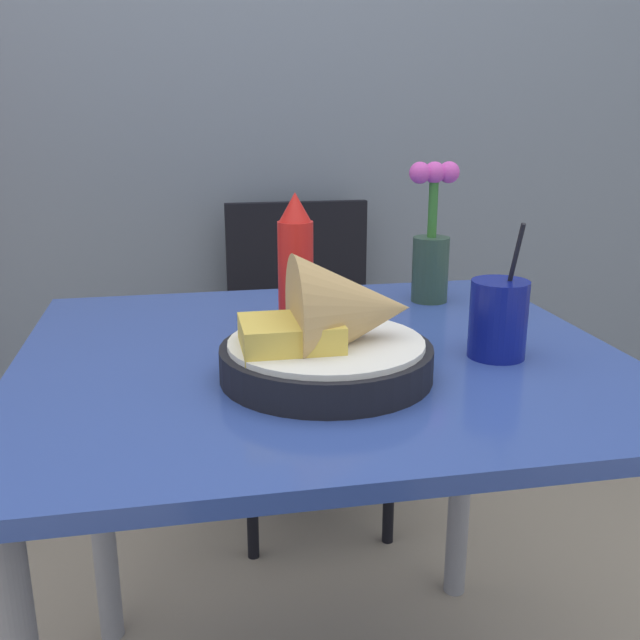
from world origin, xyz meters
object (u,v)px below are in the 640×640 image
Objects in this scene: chair_far_window at (303,331)px; food_basket at (336,336)px; drink_cup at (498,321)px; flower_vase at (431,245)px; ketchup_bottle at (296,264)px.

food_basket is (-0.12, -0.97, 0.29)m from chair_far_window.
flower_vase is (0.01, 0.33, 0.06)m from drink_cup.
flower_vase is at bearing 54.20° from food_basket.
chair_far_window is at bearing 104.08° from flower_vase.
ketchup_bottle is at bearing -155.15° from flower_vase.
flower_vase reaches higher than drink_cup.
ketchup_bottle is (-0.13, -0.73, 0.35)m from chair_far_window.
drink_cup is at bearing -36.23° from ketchup_bottle.
flower_vase is at bearing 88.17° from drink_cup.
food_basket reaches higher than chair_far_window.
drink_cup is (0.26, 0.04, -0.00)m from food_basket.
ketchup_bottle reaches higher than chair_far_window.
food_basket is 0.46m from flower_vase.
food_basket is at bearing -96.93° from chair_far_window.
chair_far_window is 0.82m from ketchup_bottle.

